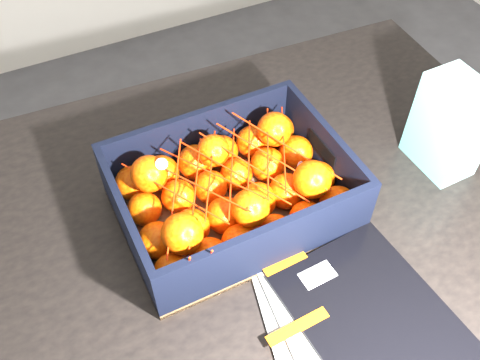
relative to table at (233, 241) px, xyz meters
name	(u,v)px	position (x,y,z in m)	size (l,w,h in m)	color
ground	(323,350)	(0.25, -0.06, -0.65)	(3.50, 3.50, 0.00)	#3A3A3D
table	(233,241)	(0.00, 0.00, 0.00)	(1.24, 0.87, 0.75)	black
magazine_stack	(358,328)	(0.07, -0.28, 0.11)	(0.30, 0.35, 0.02)	#B9BAB5
produce_crate	(232,196)	(0.00, 0.00, 0.14)	(0.38, 0.28, 0.12)	olive
clementine_heap	(233,190)	(0.00, 0.00, 0.15)	(0.36, 0.27, 0.11)	#FF4B05
mesh_net	(230,175)	(-0.01, -0.01, 0.20)	(0.31, 0.25, 0.09)	red
retail_carton	(450,126)	(0.40, -0.07, 0.19)	(0.08, 0.12, 0.18)	white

